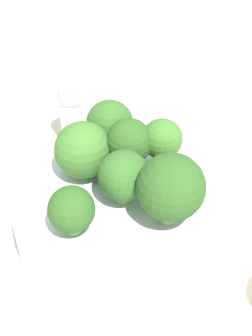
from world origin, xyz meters
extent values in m
plane|color=beige|center=(0.00, 0.00, 0.00)|extent=(3.00, 3.00, 0.00)
cylinder|color=silver|center=(0.00, 0.00, 0.03)|extent=(0.20, 0.20, 0.05)
cylinder|color=#84AD66|center=(-0.01, 0.00, 0.06)|extent=(0.02, 0.02, 0.02)
sphere|color=#2D5B23|center=(-0.01, 0.00, 0.08)|extent=(0.04, 0.04, 0.04)
cylinder|color=#7A9E5B|center=(0.03, 0.01, 0.06)|extent=(0.02, 0.02, 0.03)
sphere|color=#28511E|center=(0.03, 0.01, 0.09)|extent=(0.04, 0.04, 0.04)
cylinder|color=#84AD66|center=(-0.05, 0.02, 0.06)|extent=(0.01, 0.01, 0.02)
sphere|color=#28511E|center=(-0.05, 0.02, 0.08)|extent=(0.04, 0.04, 0.04)
cylinder|color=#8EB770|center=(-0.01, -0.04, 0.06)|extent=(0.02, 0.02, 0.03)
sphere|color=#28511E|center=(-0.01, -0.04, 0.09)|extent=(0.05, 0.05, 0.05)
cylinder|color=#84AD66|center=(0.01, 0.05, 0.06)|extent=(0.02, 0.02, 0.02)
sphere|color=#386B28|center=(0.01, 0.05, 0.08)|extent=(0.05, 0.05, 0.05)
cylinder|color=#7A9E5B|center=(0.06, 0.04, 0.06)|extent=(0.02, 0.02, 0.02)
sphere|color=#2D5B23|center=(0.06, 0.04, 0.08)|extent=(0.04, 0.04, 0.04)
cylinder|color=#7A9E5B|center=(0.04, -0.02, 0.06)|extent=(0.02, 0.02, 0.03)
sphere|color=#386B28|center=(0.04, -0.02, 0.09)|extent=(0.04, 0.04, 0.04)
cylinder|color=silver|center=(0.10, 0.10, 0.03)|extent=(0.03, 0.03, 0.06)
cylinder|color=#B7B7BC|center=(0.10, 0.10, 0.07)|extent=(0.03, 0.03, 0.02)
cube|color=tan|center=(0.12, -0.06, 0.00)|extent=(0.00, 0.01, 0.01)
cube|color=olive|center=(0.14, 0.07, 0.00)|extent=(0.01, 0.01, 0.01)
cube|color=tan|center=(0.12, 0.11, 0.00)|extent=(0.01, 0.01, 0.01)
camera|label=1|loc=(-0.27, -0.11, 0.34)|focal=50.00mm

